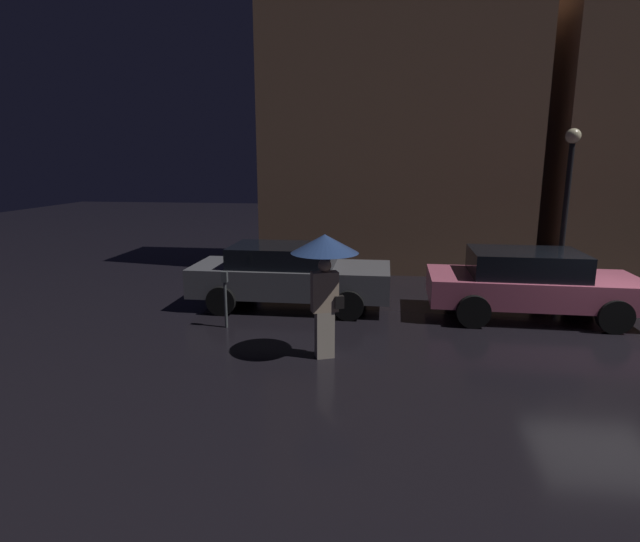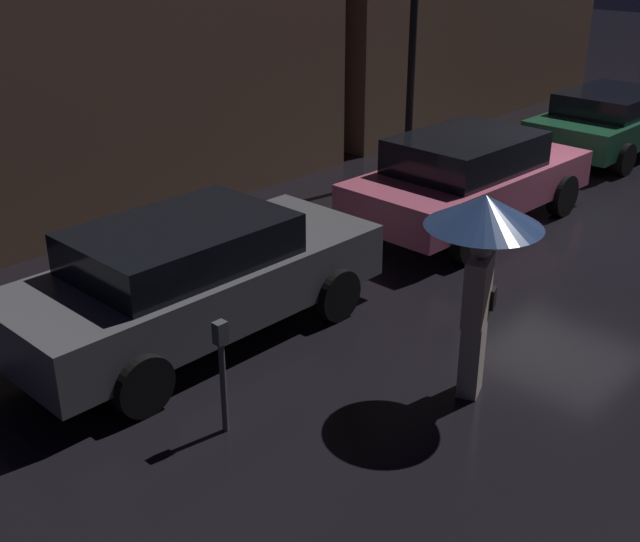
{
  "view_description": "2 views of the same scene",
  "coord_description": "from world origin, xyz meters",
  "px_view_note": "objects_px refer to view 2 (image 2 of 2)",
  "views": [
    {
      "loc": [
        -4.4,
        -9.78,
        3.37
      ],
      "look_at": [
        -5.63,
        -0.29,
        1.26
      ],
      "focal_mm": 28.0,
      "sensor_mm": 36.0,
      "label": 1
    },
    {
      "loc": [
        -11.64,
        -5.41,
        4.6
      ],
      "look_at": [
        -6.3,
        -0.31,
        1.29
      ],
      "focal_mm": 45.0,
      "sensor_mm": 36.0,
      "label": 2
    }
  ],
  "objects_px": {
    "parking_meter": "(222,364)",
    "pedestrian_with_umbrella": "(483,237)",
    "parked_car_pink": "(469,177)",
    "parked_car_green": "(612,120)",
    "street_lamp_near": "(413,29)",
    "parked_car_grey": "(194,276)"
  },
  "relations": [
    {
      "from": "parking_meter",
      "to": "pedestrian_with_umbrella",
      "type": "bearing_deg",
      "value": -30.91
    },
    {
      "from": "parked_car_pink",
      "to": "parked_car_green",
      "type": "bearing_deg",
      "value": 3.49
    },
    {
      "from": "street_lamp_near",
      "to": "parked_car_grey",
      "type": "bearing_deg",
      "value": -162.48
    },
    {
      "from": "parked_car_green",
      "to": "parking_meter",
      "type": "xyz_separation_m",
      "value": [
        -11.93,
        -1.8,
        0.03
      ]
    },
    {
      "from": "parked_car_green",
      "to": "street_lamp_near",
      "type": "distance_m",
      "value": 5.09
    },
    {
      "from": "parked_car_grey",
      "to": "parked_car_green",
      "type": "xyz_separation_m",
      "value": [
        10.92,
        0.09,
        -0.07
      ]
    },
    {
      "from": "parked_car_green",
      "to": "street_lamp_near",
      "type": "height_order",
      "value": "street_lamp_near"
    },
    {
      "from": "parked_car_green",
      "to": "street_lamp_near",
      "type": "relative_size",
      "value": 1.03
    },
    {
      "from": "parked_car_pink",
      "to": "street_lamp_near",
      "type": "bearing_deg",
      "value": 60.3
    },
    {
      "from": "parked_car_green",
      "to": "pedestrian_with_umbrella",
      "type": "relative_size",
      "value": 1.97
    },
    {
      "from": "pedestrian_with_umbrella",
      "to": "parking_meter",
      "type": "height_order",
      "value": "pedestrian_with_umbrella"
    },
    {
      "from": "parked_car_grey",
      "to": "street_lamp_near",
      "type": "xyz_separation_m",
      "value": [
        6.72,
        2.12,
        1.94
      ]
    },
    {
      "from": "parked_car_grey",
      "to": "parking_meter",
      "type": "relative_size",
      "value": 3.87
    },
    {
      "from": "parked_car_green",
      "to": "parking_meter",
      "type": "height_order",
      "value": "parked_car_green"
    },
    {
      "from": "parked_car_pink",
      "to": "pedestrian_with_umbrella",
      "type": "height_order",
      "value": "pedestrian_with_umbrella"
    },
    {
      "from": "parked_car_green",
      "to": "parking_meter",
      "type": "relative_size",
      "value": 3.62
    },
    {
      "from": "parked_car_green",
      "to": "pedestrian_with_umbrella",
      "type": "height_order",
      "value": "pedestrian_with_umbrella"
    },
    {
      "from": "parking_meter",
      "to": "parked_car_pink",
      "type": "bearing_deg",
      "value": 13.84
    },
    {
      "from": "parking_meter",
      "to": "street_lamp_near",
      "type": "height_order",
      "value": "street_lamp_near"
    },
    {
      "from": "parked_car_green",
      "to": "street_lamp_near",
      "type": "bearing_deg",
      "value": 154.12
    },
    {
      "from": "parked_car_pink",
      "to": "parking_meter",
      "type": "height_order",
      "value": "parked_car_pink"
    },
    {
      "from": "parking_meter",
      "to": "street_lamp_near",
      "type": "relative_size",
      "value": 0.29
    }
  ]
}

